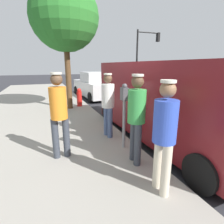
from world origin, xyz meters
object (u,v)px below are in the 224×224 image
at_px(pedestrian_in_orange, 59,110).
at_px(fire_hydrant, 79,97).
at_px(pedestrian_in_blue, 165,131).
at_px(street_tree, 65,17).
at_px(pedestrian_in_green, 136,114).
at_px(pedestrian_in_white, 108,101).
at_px(parking_meter_near, 124,105).
at_px(traffic_light_corner, 145,49).
at_px(parked_sedan_behind, 95,86).
at_px(parked_van, 167,99).

distance_m(pedestrian_in_orange, fire_hydrant, 5.02).
distance_m(pedestrian_in_blue, street_tree, 6.81).
xyz_separation_m(pedestrian_in_blue, pedestrian_in_green, (-0.04, -0.90, 0.02)).
bearing_deg(street_tree, pedestrian_in_green, 95.66).
relative_size(pedestrian_in_green, pedestrian_in_white, 1.03).
distance_m(parking_meter_near, traffic_light_corner, 14.18).
relative_size(pedestrian_in_green, traffic_light_corner, 0.34).
bearing_deg(pedestrian_in_orange, pedestrian_in_white, -150.85).
bearing_deg(fire_hydrant, parked_sedan_behind, -119.29).
relative_size(pedestrian_in_orange, parked_van, 0.34).
xyz_separation_m(pedestrian_in_white, parked_sedan_behind, (-1.67, -7.02, -0.38)).
distance_m(parked_van, street_tree, 5.46).
relative_size(pedestrian_in_green, parked_sedan_behind, 0.39).
xyz_separation_m(parking_meter_near, pedestrian_in_blue, (0.11, 1.61, -0.04)).
xyz_separation_m(parking_meter_near, traffic_light_corner, (-7.60, -11.75, 2.34)).
bearing_deg(parking_meter_near, parked_van, -165.51).
bearing_deg(traffic_light_corner, parking_meter_near, 57.12).
xyz_separation_m(pedestrian_in_blue, street_tree, (0.48, -6.18, 2.83)).
height_order(pedestrian_in_blue, parked_van, parked_van).
distance_m(pedestrian_in_orange, parked_sedan_behind, 8.32).
relative_size(pedestrian_in_white, street_tree, 0.33).
bearing_deg(parked_van, traffic_light_corner, -118.21).
distance_m(parked_van, fire_hydrant, 4.78).
distance_m(pedestrian_in_blue, fire_hydrant, 6.49).
relative_size(parking_meter_near, parked_van, 0.29).
relative_size(pedestrian_in_green, parked_van, 0.33).
height_order(parking_meter_near, pedestrian_in_white, pedestrian_in_white).
relative_size(pedestrian_in_orange, street_tree, 0.34).
bearing_deg(parking_meter_near, fire_hydrant, -88.82).
relative_size(parked_sedan_behind, street_tree, 0.86).
bearing_deg(parked_sedan_behind, parking_meter_near, 78.72).
bearing_deg(pedestrian_in_white, parking_meter_near, 97.80).
height_order(street_tree, fire_hydrant, street_tree).
bearing_deg(pedestrian_in_blue, pedestrian_in_white, -90.13).
height_order(traffic_light_corner, street_tree, street_tree).
height_order(pedestrian_in_white, street_tree, street_tree).
relative_size(parked_sedan_behind, traffic_light_corner, 0.87).
bearing_deg(pedestrian_in_green, fire_hydrant, -89.74).
relative_size(parked_van, traffic_light_corner, 1.01).
xyz_separation_m(pedestrian_in_white, street_tree, (0.49, -3.78, 2.84)).
relative_size(parking_meter_near, pedestrian_in_white, 0.89).
bearing_deg(pedestrian_in_orange, parked_sedan_behind, -111.07).
bearing_deg(street_tree, pedestrian_in_blue, 94.47).
height_order(parking_meter_near, parked_van, parked_van).
bearing_deg(pedestrian_in_orange, parking_meter_near, 177.86).
bearing_deg(pedestrian_in_blue, pedestrian_in_green, -92.49).
height_order(pedestrian_in_orange, parked_van, parked_van).
bearing_deg(traffic_light_corner, parked_van, 61.79).
height_order(pedestrian_in_blue, parked_sedan_behind, pedestrian_in_blue).
xyz_separation_m(pedestrian_in_blue, parked_van, (-1.61, -2.00, 0.02)).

